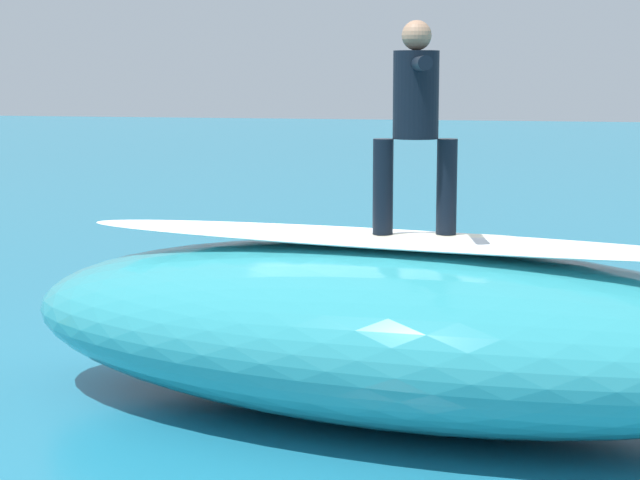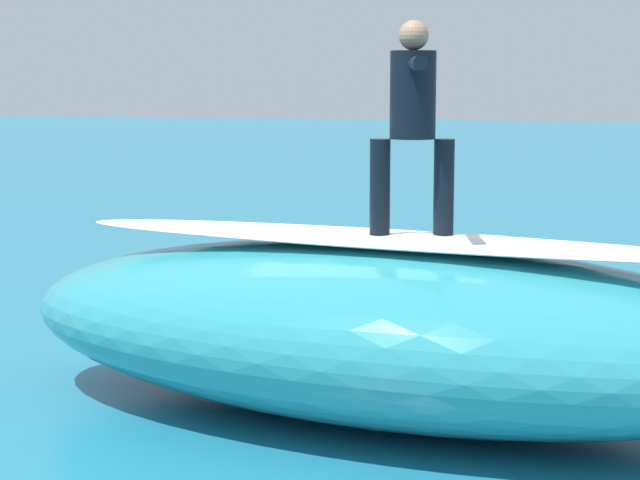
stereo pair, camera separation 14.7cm
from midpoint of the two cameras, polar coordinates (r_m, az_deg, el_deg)
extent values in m
plane|color=teal|center=(11.04, 2.00, -6.28)|extent=(120.00, 120.00, 0.00)
ellipsoid|color=teal|center=(9.30, 3.24, -4.55)|extent=(7.01, 3.76, 1.42)
ellipsoid|color=white|center=(9.16, 3.28, 0.04)|extent=(5.75, 1.80, 0.08)
ellipsoid|color=#EAE5C6|center=(9.10, 4.28, 0.02)|extent=(1.91, 0.94, 0.09)
cylinder|color=black|center=(9.04, 2.71, 2.68)|extent=(0.16, 0.16, 0.76)
cylinder|color=black|center=(9.07, 5.90, 2.67)|extent=(0.16, 0.16, 0.76)
cylinder|color=black|center=(9.01, 4.36, 7.26)|extent=(0.44, 0.44, 0.69)
sphere|color=tan|center=(9.02, 4.39, 10.19)|extent=(0.23, 0.23, 0.23)
cylinder|color=black|center=(8.52, 4.62, 8.81)|extent=(0.26, 0.62, 0.11)
cylinder|color=black|center=(9.50, 4.15, 8.76)|extent=(0.26, 0.62, 0.11)
ellipsoid|color=#E0563D|center=(12.89, -3.68, -3.98)|extent=(1.89, 1.97, 0.09)
cylinder|color=black|center=(12.85, -3.69, -3.11)|extent=(0.82, 0.85, 0.31)
sphere|color=tan|center=(13.10, -1.63, -2.60)|extent=(0.22, 0.22, 0.22)
cylinder|color=black|center=(12.43, -6.75, -3.95)|extent=(0.60, 0.63, 0.14)
cylinder|color=black|center=(12.59, -7.11, -3.80)|extent=(0.60, 0.63, 0.14)
camera|label=1|loc=(0.07, -90.39, -0.06)|focal=63.89mm
camera|label=2|loc=(0.07, 89.61, 0.06)|focal=63.89mm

